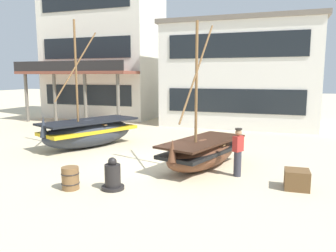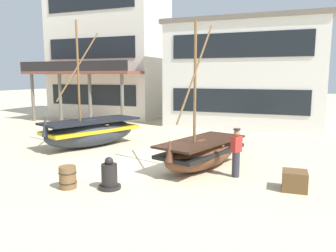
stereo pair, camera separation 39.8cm
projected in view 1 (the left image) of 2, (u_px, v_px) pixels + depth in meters
name	position (u px, v px, depth m)	size (l,w,h in m)	color
ground_plane	(159.00, 165.00, 12.86)	(120.00, 120.00, 0.00)	beige
fishing_boat_near_left	(202.00, 152.00, 12.37)	(2.73, 4.34, 5.34)	brown
fishing_boat_centre_large	(89.00, 132.00, 16.08)	(3.58, 5.16, 5.99)	#2D333D
fisherman_by_hull	(238.00, 153.00, 11.30)	(0.37, 0.42, 1.68)	#33333D
capstan_winch	(113.00, 177.00, 10.06)	(0.70, 0.70, 1.00)	black
wooden_barrel	(70.00, 178.00, 10.06)	(0.56, 0.56, 0.70)	brown
cargo_crate	(297.00, 179.00, 10.09)	(0.72, 0.72, 0.60)	brown
harbor_building_main	(241.00, 74.00, 23.62)	(10.56, 7.06, 7.16)	white
harbor_building_annex	(104.00, 51.00, 27.78)	(9.45, 8.42, 11.08)	silver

